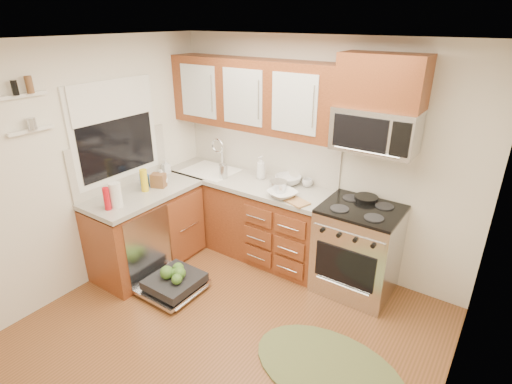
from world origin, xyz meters
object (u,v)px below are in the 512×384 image
Objects in this scene: range at (357,250)px; bowl_b at (288,180)px; stock_pot at (278,186)px; cutting_board at (296,202)px; skillet at (366,198)px; sink at (211,180)px; dishwasher at (172,283)px; cup at (307,183)px; rug at (328,368)px; paper_towel_roll at (116,195)px; upper_cabinets at (252,95)px; bowl_a at (282,194)px; microwave at (376,130)px.

bowl_b is at bearing 169.68° from range.
cutting_board is at bearing -24.25° from stock_pot.
sink is at bearing -174.10° from skillet.
bowl_b is (-0.90, -0.02, -0.00)m from skillet.
dishwasher is 6.14× the size of cup.
bowl_b is at bearing 64.98° from dishwasher.
skillet is (-0.03, 0.19, 0.50)m from range.
rug is 4.91× the size of cutting_board.
paper_towel_roll is 1.84m from bowl_b.
cutting_board is (0.79, -0.35, -0.94)m from upper_cabinets.
cup is (0.22, 0.05, -0.00)m from bowl_b.
paper_towel_roll is 0.87× the size of bowl_a.
paper_towel_roll is at bearing -113.42° from upper_cabinets.
upper_cabinets is at bearing 178.98° from microwave.
bowl_a is 0.41m from cup.
dishwasher is 1.55m from cutting_board.
rug is 11.17× the size of cup.
skillet is at bearing 101.82° from rug.
cup is (-0.72, 0.22, 0.49)m from range.
bowl_b is (0.61, 1.30, 0.87)m from dishwasher.
rug is at bearing -47.95° from bowl_b.
sink is at bearing -179.70° from range.
sink is 1.92m from skillet.
rug is 1.57m from cutting_board.
bowl_b reaches higher than sink.
paper_towel_roll is 1.67m from bowl_a.
stock_pot is (-0.92, -0.07, 0.51)m from range.
paper_towel_roll is at bearing -126.74° from bowl_b.
stock_pot is (-1.16, 1.06, 0.97)m from rug.
cutting_board reaches higher than dishwasher.
skillet is 0.80× the size of bowl_b.
sink is at bearing 152.62° from rug.
bowl_a reaches higher than sink.
upper_cabinets is at bearing 16.45° from sink.
bowl_a reaches higher than skillet.
stock_pot is at bearing -168.04° from microwave.
cutting_board is 2.28× the size of cup.
cutting_board is 0.19m from bowl_a.
cup is at bearing 13.00° from bowl_b.
rug is at bearing -77.82° from range.
microwave reaches higher than paper_towel_roll.
rug is 4.39× the size of bowl_a.
upper_cabinets is 7.06× the size of bowl_a.
rug is at bearing -37.83° from upper_cabinets.
bowl_a is at bearing -154.46° from skillet.
microwave is 2.57× the size of bowl_b.
range is at bearing 4.62° from stock_pot.
bowl_a is at bearing -28.17° from upper_cabinets.
cup is at bearing 103.53° from cutting_board.
paper_towel_roll reaches higher than sink.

